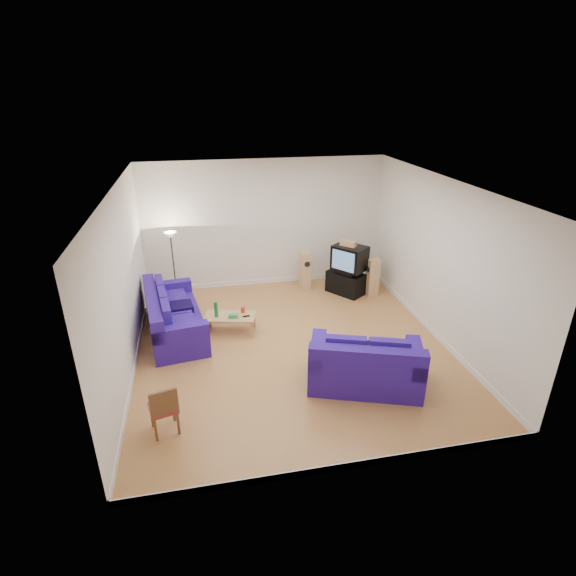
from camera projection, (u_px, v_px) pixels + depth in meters
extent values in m
cube|color=#985F2F|center=(292.00, 346.00, 8.97)|extent=(6.00, 6.50, 0.01)
cube|color=white|center=(293.00, 185.00, 7.66)|extent=(6.00, 6.50, 0.01)
cube|color=white|center=(265.00, 224.00, 11.22)|extent=(6.00, 0.01, 3.20)
cube|color=white|center=(349.00, 372.00, 5.41)|extent=(6.00, 0.01, 3.20)
cube|color=white|center=(123.00, 285.00, 7.76)|extent=(0.01, 6.50, 3.20)
cube|color=white|center=(441.00, 261.00, 8.86)|extent=(0.01, 6.50, 3.20)
cube|color=white|center=(266.00, 281.00, 11.84)|extent=(6.00, 0.02, 0.12)
cube|color=white|center=(342.00, 467.00, 6.05)|extent=(6.00, 0.02, 0.12)
cube|color=white|center=(136.00, 360.00, 8.39)|extent=(0.02, 6.50, 0.12)
cube|color=white|center=(430.00, 329.00, 9.49)|extent=(0.02, 6.50, 0.12)
cube|color=navy|center=(175.00, 323.00, 9.37)|extent=(1.37, 2.53, 0.46)
cube|color=navy|center=(153.00, 306.00, 9.06)|extent=(0.58, 2.41, 0.47)
cube|color=navy|center=(168.00, 287.00, 10.15)|extent=(1.06, 0.39, 0.26)
cube|color=navy|center=(181.00, 332.00, 8.30)|extent=(1.06, 0.39, 0.26)
cube|color=black|center=(182.00, 307.00, 9.28)|extent=(0.49, 0.49, 0.13)
cube|color=navy|center=(365.00, 372.00, 7.76)|extent=(2.13, 1.62, 0.47)
cube|color=navy|center=(367.00, 362.00, 7.20)|extent=(1.87, 0.85, 0.48)
cube|color=navy|center=(318.00, 350.00, 7.71)|extent=(0.58, 1.08, 0.27)
cube|color=navy|center=(416.00, 357.00, 7.51)|extent=(0.58, 1.08, 0.27)
cube|color=black|center=(366.00, 350.00, 7.77)|extent=(0.57, 0.57, 0.13)
cube|color=tan|center=(230.00, 317.00, 9.36)|extent=(1.14, 0.75, 0.05)
cube|color=tan|center=(206.00, 329.00, 9.25)|extent=(0.07, 0.07, 0.33)
cube|color=tan|center=(210.00, 320.00, 9.64)|extent=(0.07, 0.07, 0.33)
cube|color=tan|center=(252.00, 330.00, 9.23)|extent=(0.07, 0.07, 0.33)
cube|color=tan|center=(254.00, 320.00, 9.62)|extent=(0.07, 0.07, 0.33)
cylinder|color=#197233|center=(216.00, 309.00, 9.25)|extent=(0.10, 0.10, 0.33)
cube|color=green|center=(233.00, 316.00, 9.25)|extent=(0.20, 0.12, 0.08)
cylinder|color=red|center=(243.00, 310.00, 9.46)|extent=(0.12, 0.12, 0.12)
cube|color=black|center=(246.00, 316.00, 9.31)|extent=(0.15, 0.07, 0.02)
cube|color=black|center=(345.00, 283.00, 11.18)|extent=(0.93, 1.02, 0.55)
cube|color=black|center=(348.00, 271.00, 11.01)|extent=(0.60, 0.62, 0.11)
cube|color=black|center=(350.00, 258.00, 10.86)|extent=(0.92, 0.95, 0.59)
cube|color=#3E5D89|center=(343.00, 261.00, 10.66)|extent=(0.40, 0.49, 0.47)
cube|color=tan|center=(348.00, 243.00, 10.72)|extent=(0.38, 0.38, 0.13)
cube|color=tan|center=(305.00, 271.00, 11.35)|extent=(0.25, 0.30, 0.97)
cylinder|color=black|center=(307.00, 264.00, 11.13)|extent=(0.14, 0.03, 0.14)
cube|color=tan|center=(373.00, 277.00, 11.01)|extent=(0.30, 0.25, 0.94)
cylinder|color=black|center=(368.00, 269.00, 10.88)|extent=(0.04, 0.14, 0.14)
cylinder|color=black|center=(177.00, 298.00, 10.95)|extent=(0.22, 0.22, 0.03)
cylinder|color=black|center=(174.00, 268.00, 10.63)|extent=(0.03, 0.03, 1.59)
cone|color=white|center=(170.00, 235.00, 10.29)|extent=(0.29, 0.29, 0.13)
cube|color=brown|center=(156.00, 430.00, 6.49)|extent=(0.04, 0.04, 0.40)
cube|color=brown|center=(152.00, 416.00, 6.76)|extent=(0.04, 0.04, 0.40)
cube|color=brown|center=(178.00, 423.00, 6.62)|extent=(0.04, 0.04, 0.40)
cube|color=brown|center=(173.00, 410.00, 6.89)|extent=(0.04, 0.04, 0.40)
cube|color=maroon|center=(163.00, 408.00, 6.60)|extent=(0.48, 0.48, 0.05)
cube|color=brown|center=(164.00, 403.00, 6.36)|extent=(0.40, 0.13, 0.40)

